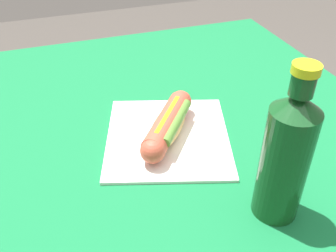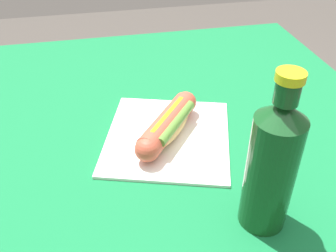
{
  "view_description": "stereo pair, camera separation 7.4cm",
  "coord_description": "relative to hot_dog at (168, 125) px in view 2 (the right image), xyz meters",
  "views": [
    {
      "loc": [
        0.57,
        -0.22,
        1.23
      ],
      "look_at": [
        0.0,
        -0.03,
        0.8
      ],
      "focal_mm": 40.84,
      "sensor_mm": 36.0,
      "label": 1
    },
    {
      "loc": [
        0.59,
        -0.15,
        1.23
      ],
      "look_at": [
        0.0,
        -0.03,
        0.8
      ],
      "focal_mm": 40.84,
      "sensor_mm": 36.0,
      "label": 2
    }
  ],
  "objects": [
    {
      "name": "hot_dog",
      "position": [
        0.0,
        0.0,
        0.0
      ],
      "size": [
        0.18,
        0.15,
        0.05
      ],
      "color": "tan",
      "rests_on": "paper_wrapper"
    },
    {
      "name": "soda_bottle",
      "position": [
        0.23,
        0.1,
        0.08
      ],
      "size": [
        0.07,
        0.07,
        0.26
      ],
      "color": "#14471E",
      "rests_on": "dining_table"
    },
    {
      "name": "paper_wrapper",
      "position": [
        -0.0,
        -0.0,
        -0.03
      ],
      "size": [
        0.32,
        0.31,
        0.01
      ],
      "primitive_type": "cube",
      "rotation": [
        0.0,
        0.0,
        -0.31
      ],
      "color": "white",
      "rests_on": "dining_table"
    },
    {
      "name": "dining_table",
      "position": [
        -0.0,
        0.02,
        -0.17
      ],
      "size": [
        1.08,
        0.92,
        0.77
      ],
      "color": "brown",
      "rests_on": "ground"
    }
  ]
}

